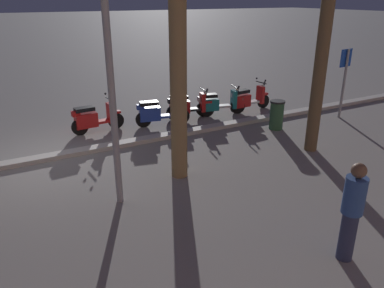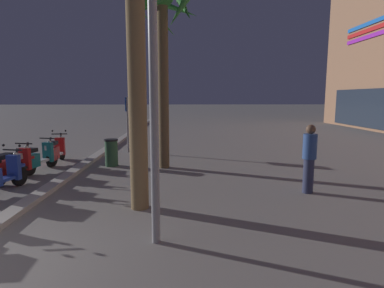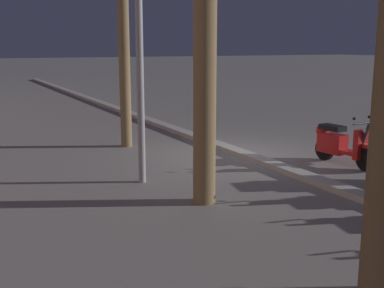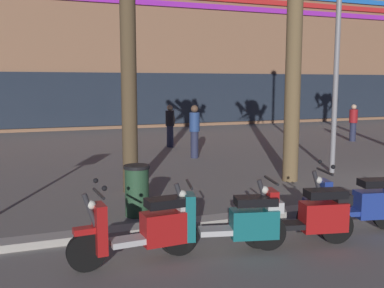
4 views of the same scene
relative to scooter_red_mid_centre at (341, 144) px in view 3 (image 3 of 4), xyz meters
The scene contains 3 objects.
ground_plane 2.46m from the scooter_red_mid_centre, 45.98° to the left, with size 200.00×200.00×0.00m, color gray.
curb_strip 2.31m from the scooter_red_mid_centre, 42.55° to the left, with size 60.00×0.36×0.12m, color #BCB7AD.
scooter_red_mid_centre is the anchor object (origin of this frame).
Camera 3 is at (-9.66, 6.18, 2.67)m, focal length 44.97 mm.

